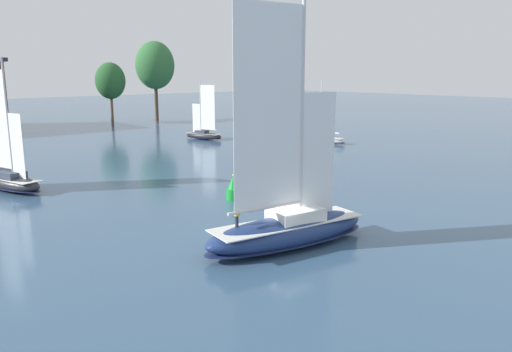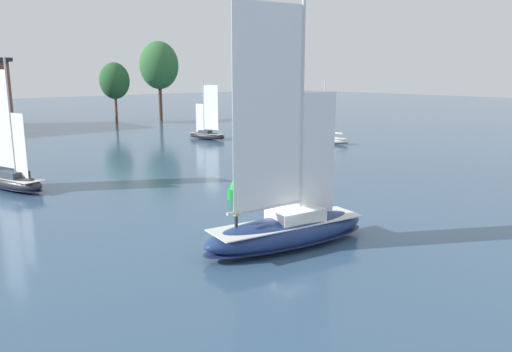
{
  "view_description": "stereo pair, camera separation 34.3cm",
  "coord_description": "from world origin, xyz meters",
  "px_view_note": "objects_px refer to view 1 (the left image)",
  "views": [
    {
      "loc": [
        -21.29,
        -20.81,
        10.71
      ],
      "look_at": [
        0.0,
        3.0,
        4.03
      ],
      "focal_mm": 35.0,
      "sensor_mm": 36.0,
      "label": 1
    },
    {
      "loc": [
        -21.03,
        -21.04,
        10.71
      ],
      "look_at": [
        0.0,
        3.0,
        4.03
      ],
      "focal_mm": 35.0,
      "sensor_mm": 36.0,
      "label": 2
    }
  ],
  "objects_px": {
    "sailboat_moored_mid_channel": "(10,180)",
    "channel_buoy": "(233,189)",
    "sailboat_main": "(288,227)",
    "sailboat_moored_outer_mooring": "(204,134)",
    "sailboat_moored_far_slip": "(323,139)",
    "tree_shore_right": "(155,65)",
    "tree_shore_center": "(110,81)"
  },
  "relations": [
    {
      "from": "tree_shore_right",
      "to": "sailboat_moored_mid_channel",
      "type": "height_order",
      "value": "tree_shore_right"
    },
    {
      "from": "sailboat_moored_far_slip",
      "to": "channel_buoy",
      "type": "distance_m",
      "value": 36.0
    },
    {
      "from": "sailboat_moored_outer_mooring",
      "to": "sailboat_main",
      "type": "bearing_deg",
      "value": -120.07
    },
    {
      "from": "sailboat_main",
      "to": "sailboat_moored_mid_channel",
      "type": "bearing_deg",
      "value": 106.67
    },
    {
      "from": "tree_shore_center",
      "to": "channel_buoy",
      "type": "relative_size",
      "value": 5.74
    },
    {
      "from": "sailboat_main",
      "to": "sailboat_moored_mid_channel",
      "type": "distance_m",
      "value": 29.05
    },
    {
      "from": "sailboat_moored_outer_mooring",
      "to": "sailboat_moored_far_slip",
      "type": "bearing_deg",
      "value": -56.77
    },
    {
      "from": "sailboat_moored_far_slip",
      "to": "sailboat_moored_outer_mooring",
      "type": "height_order",
      "value": "sailboat_moored_outer_mooring"
    },
    {
      "from": "sailboat_moored_outer_mooring",
      "to": "channel_buoy",
      "type": "distance_m",
      "value": 39.43
    },
    {
      "from": "tree_shore_center",
      "to": "tree_shore_right",
      "type": "xyz_separation_m",
      "value": [
        9.84,
        -1.5,
        3.21
      ]
    },
    {
      "from": "tree_shore_right",
      "to": "sailboat_moored_mid_channel",
      "type": "distance_m",
      "value": 66.83
    },
    {
      "from": "tree_shore_center",
      "to": "sailboat_main",
      "type": "distance_m",
      "value": 82.61
    },
    {
      "from": "channel_buoy",
      "to": "sailboat_moored_outer_mooring",
      "type": "bearing_deg",
      "value": 57.75
    },
    {
      "from": "sailboat_moored_mid_channel",
      "to": "sailboat_moored_far_slip",
      "type": "height_order",
      "value": "sailboat_moored_mid_channel"
    },
    {
      "from": "sailboat_moored_mid_channel",
      "to": "channel_buoy",
      "type": "relative_size",
      "value": 5.43
    },
    {
      "from": "sailboat_main",
      "to": "sailboat_moored_outer_mooring",
      "type": "relative_size",
      "value": 1.67
    },
    {
      "from": "tree_shore_center",
      "to": "channel_buoy",
      "type": "distance_m",
      "value": 70.4
    },
    {
      "from": "sailboat_moored_mid_channel",
      "to": "channel_buoy",
      "type": "bearing_deg",
      "value": -51.31
    },
    {
      "from": "sailboat_main",
      "to": "sailboat_moored_outer_mooring",
      "type": "height_order",
      "value": "sailboat_main"
    },
    {
      "from": "tree_shore_right",
      "to": "sailboat_moored_outer_mooring",
      "type": "bearing_deg",
      "value": -107.96
    },
    {
      "from": "sailboat_main",
      "to": "sailboat_moored_far_slip",
      "type": "height_order",
      "value": "sailboat_main"
    },
    {
      "from": "tree_shore_center",
      "to": "sailboat_moored_outer_mooring",
      "type": "xyz_separation_m",
      "value": [
        -0.44,
        -33.21,
        -8.07
      ]
    },
    {
      "from": "tree_shore_center",
      "to": "sailboat_main",
      "type": "xyz_separation_m",
      "value": [
        -26.33,
        -77.93,
        -7.64
      ]
    },
    {
      "from": "tree_shore_center",
      "to": "tree_shore_right",
      "type": "height_order",
      "value": "tree_shore_right"
    },
    {
      "from": "sailboat_moored_outer_mooring",
      "to": "channel_buoy",
      "type": "relative_size",
      "value": 4.32
    },
    {
      "from": "tree_shore_center",
      "to": "sailboat_moored_far_slip",
      "type": "height_order",
      "value": "tree_shore_center"
    },
    {
      "from": "sailboat_main",
      "to": "sailboat_moored_outer_mooring",
      "type": "distance_m",
      "value": 51.67
    },
    {
      "from": "tree_shore_right",
      "to": "tree_shore_center",
      "type": "bearing_deg",
      "value": 171.33
    },
    {
      "from": "sailboat_moored_mid_channel",
      "to": "channel_buoy",
      "type": "xyz_separation_m",
      "value": [
        13.18,
        -16.46,
        -0.09
      ]
    },
    {
      "from": "sailboat_moored_far_slip",
      "to": "sailboat_moored_outer_mooring",
      "type": "xyz_separation_m",
      "value": [
        -10.64,
        16.24,
        0.15
      ]
    },
    {
      "from": "tree_shore_right",
      "to": "channel_buoy",
      "type": "height_order",
      "value": "tree_shore_right"
    },
    {
      "from": "sailboat_moored_mid_channel",
      "to": "sailboat_moored_outer_mooring",
      "type": "bearing_deg",
      "value": 26.27
    }
  ]
}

